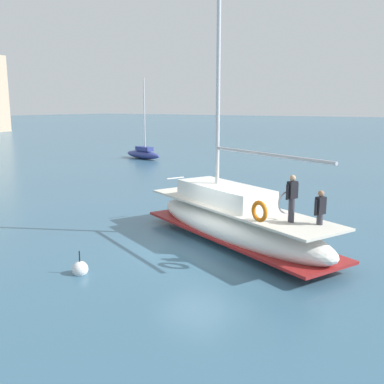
{
  "coord_description": "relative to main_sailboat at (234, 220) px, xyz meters",
  "views": [
    {
      "loc": [
        -13.03,
        -8.5,
        5.25
      ],
      "look_at": [
        1.62,
        1.23,
        1.8
      ],
      "focal_mm": 41.42,
      "sensor_mm": 36.0,
      "label": 1
    }
  ],
  "objects": [
    {
      "name": "moored_sloop_far",
      "position": [
        19.39,
        20.7,
        -0.35
      ],
      "size": [
        2.21,
        5.11,
        7.87
      ],
      "color": "navy",
      "rests_on": "ground"
    },
    {
      "name": "main_sailboat",
      "position": [
        0.0,
        0.0,
        0.0
      ],
      "size": [
        5.96,
        9.77,
        12.29
      ],
      "color": "white",
      "rests_on": "ground"
    },
    {
      "name": "ground_plane",
      "position": [
        -1.65,
        0.7,
        -0.9
      ],
      "size": [
        400.0,
        400.0,
        0.0
      ],
      "primitive_type": "plane",
      "color": "#38607A"
    },
    {
      "name": "mooring_buoy",
      "position": [
        -5.58,
        2.5,
        -0.75
      ],
      "size": [
        0.51,
        0.51,
        0.86
      ],
      "color": "silver",
      "rests_on": "ground"
    }
  ]
}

